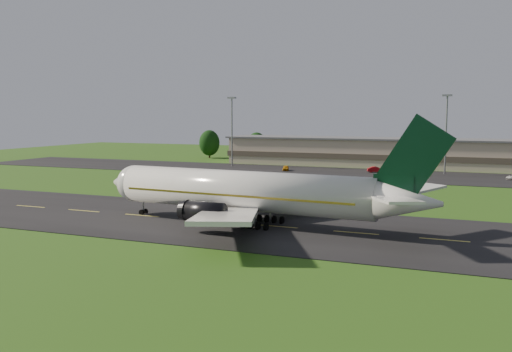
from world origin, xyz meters
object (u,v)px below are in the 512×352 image
at_px(airliner, 249,192).
at_px(light_mast_west, 232,123).
at_px(terminal, 455,155).
at_px(light_mast_centre, 446,125).
at_px(service_vehicle_a, 286,168).
at_px(service_vehicle_b, 376,170).

bearing_deg(airliner, light_mast_west, 120.38).
height_order(terminal, light_mast_centre, light_mast_centre).
relative_size(terminal, light_mast_west, 7.13).
bearing_deg(light_mast_centre, airliner, -104.16).
xyz_separation_m(terminal, service_vehicle_a, (-42.02, -23.35, -3.19)).
height_order(airliner, light_mast_centre, light_mast_centre).
distance_m(airliner, service_vehicle_b, 77.76).
bearing_deg(service_vehicle_a, light_mast_centre, -7.72).
bearing_deg(light_mast_west, airliner, -63.57).
bearing_deg(service_vehicle_b, service_vehicle_a, 83.65).
relative_size(airliner, service_vehicle_a, 12.54).
bearing_deg(light_mast_centre, service_vehicle_a, -169.99).
bearing_deg(airliner, service_vehicle_b, 91.59).
xyz_separation_m(light_mast_centre, service_vehicle_a, (-40.61, -7.17, -11.94)).
distance_m(terminal, light_mast_west, 64.10).
distance_m(airliner, light_mast_centre, 82.96).
bearing_deg(terminal, light_mast_west, -165.24).
bearing_deg(light_mast_centre, service_vehicle_b, -171.77).
xyz_separation_m(light_mast_west, service_vehicle_a, (19.39, -7.17, -11.94)).
xyz_separation_m(airliner, light_mast_west, (-39.80, 80.06, 8.08)).
distance_m(terminal, service_vehicle_a, 48.17).
relative_size(light_mast_west, light_mast_centre, 1.00).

